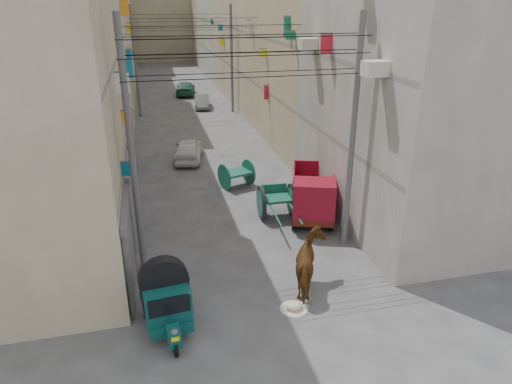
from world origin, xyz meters
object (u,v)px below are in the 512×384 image
object	(u,v)px
second_cart	(236,174)
distant_car_green	(185,88)
tonga_cart	(277,201)
distant_car_white	(188,150)
mini_truck	(313,199)
horse	(311,264)
feed_sack	(294,305)
distant_car_grey	(202,101)
auto_rickshaw	(165,297)

from	to	relation	value
second_cart	distant_car_green	world-z (taller)	second_cart
tonga_cart	distant_car_white	xyz separation A→B (m)	(-2.80, 8.11, -0.11)
mini_truck	second_cart	size ratio (longest dim) A/B	2.30
horse	distant_car_white	bearing A→B (deg)	-60.62
second_cart	horse	bearing A→B (deg)	-104.48
tonga_cart	horse	distance (m)	5.16
feed_sack	distant_car_grey	xyz separation A→B (m)	(0.80, 27.31, 0.42)
mini_truck	second_cart	distance (m)	4.88
tonga_cart	mini_truck	bearing A→B (deg)	-25.33
tonga_cart	distant_car_white	world-z (taller)	tonga_cart
feed_sack	distant_car_green	xyz separation A→B (m)	(-0.02, 33.18, 0.47)
second_cart	feed_sack	distance (m)	9.64
horse	distant_car_green	xyz separation A→B (m)	(-0.82, 32.34, -0.29)
distant_car_white	second_cart	bearing A→B (deg)	122.27
distant_car_green	mini_truck	bearing A→B (deg)	103.04
feed_sack	horse	distance (m)	1.39
tonga_cart	horse	xyz separation A→B (m)	(-0.38, -5.14, 0.16)
feed_sack	distant_car_white	size ratio (longest dim) A/B	0.14
auto_rickshaw	tonga_cart	world-z (taller)	auto_rickshaw
second_cart	distant_car_green	distance (m)	23.56
feed_sack	distant_car_grey	distance (m)	27.32
auto_rickshaw	mini_truck	distance (m)	8.00
mini_truck	tonga_cart	bearing A→B (deg)	170.89
tonga_cart	horse	size ratio (longest dim) A/B	1.49
auto_rickshaw	distant_car_white	xyz separation A→B (m)	(1.98, 14.01, -0.35)
distant_car_grey	feed_sack	bearing A→B (deg)	-85.87
mini_truck	second_cart	xyz separation A→B (m)	(-2.25, 4.31, -0.32)
horse	second_cart	bearing A→B (deg)	-67.15
distant_car_green	horse	bearing A→B (deg)	99.38
tonga_cart	mini_truck	distance (m)	1.48
horse	distant_car_green	distance (m)	32.35
auto_rickshaw	second_cart	bearing A→B (deg)	61.94
auto_rickshaw	tonga_cart	size ratio (longest dim) A/B	0.76
auto_rickshaw	second_cart	xyz separation A→B (m)	(3.81, 9.53, -0.30)
mini_truck	distant_car_grey	bearing A→B (deg)	113.10
second_cart	distant_car_grey	size ratio (longest dim) A/B	0.52
distant_car_grey	horse	bearing A→B (deg)	-84.20
feed_sack	distant_car_grey	size ratio (longest dim) A/B	0.15
distant_car_white	distant_car_green	bearing A→B (deg)	-84.77
feed_sack	horse	size ratio (longest dim) A/B	0.24
horse	distant_car_green	world-z (taller)	horse
second_cart	mini_truck	bearing A→B (deg)	-80.68
auto_rickshaw	distant_car_white	distance (m)	14.15
feed_sack	horse	bearing A→B (deg)	46.62
distant_car_white	distant_car_grey	xyz separation A→B (m)	(2.42, 13.20, -0.07)
feed_sack	horse	world-z (taller)	horse
auto_rickshaw	horse	world-z (taller)	horse
tonga_cart	second_cart	bearing A→B (deg)	107.43
auto_rickshaw	horse	distance (m)	4.46
auto_rickshaw	distant_car_green	size ratio (longest dim) A/B	0.58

